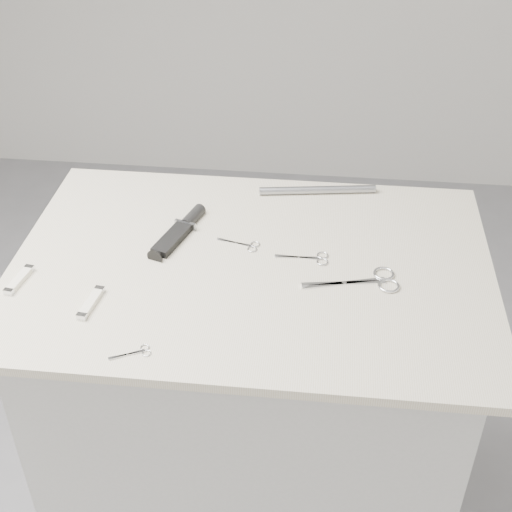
# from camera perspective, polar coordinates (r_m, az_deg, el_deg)

# --- Properties ---
(plinth) EXTENTS (0.90, 0.60, 0.90)m
(plinth) POSITION_cam_1_polar(r_m,az_deg,el_deg) (1.80, -0.31, -12.60)
(plinth) COLOR beige
(plinth) RESTS_ON ground
(display_board) EXTENTS (1.00, 0.70, 0.02)m
(display_board) POSITION_cam_1_polar(r_m,az_deg,el_deg) (1.49, -0.37, -0.87)
(display_board) COLOR beige
(display_board) RESTS_ON plinth
(large_shears) EXTENTS (0.19, 0.09, 0.01)m
(large_shears) POSITION_cam_1_polar(r_m,az_deg,el_deg) (1.45, 9.21, -1.98)
(large_shears) COLOR silver
(large_shears) RESTS_ON display_board
(embroidery_scissors_a) EXTENTS (0.11, 0.05, 0.00)m
(embroidery_scissors_a) POSITION_cam_1_polar(r_m,az_deg,el_deg) (1.50, 4.47, -0.17)
(embroidery_scissors_a) COLOR silver
(embroidery_scissors_a) RESTS_ON display_board
(embroidery_scissors_b) EXTENTS (0.09, 0.05, 0.00)m
(embroidery_scissors_b) POSITION_cam_1_polar(r_m,az_deg,el_deg) (1.53, -0.91, 0.90)
(embroidery_scissors_b) COLOR silver
(embroidery_scissors_b) RESTS_ON display_board
(tiny_scissors) EXTENTS (0.07, 0.05, 0.00)m
(tiny_scissors) POSITION_cam_1_polar(r_m,az_deg,el_deg) (1.30, -9.61, -7.64)
(tiny_scissors) COLOR silver
(tiny_scissors) RESTS_ON display_board
(sheathed_knife) EXTENTS (0.09, 0.19, 0.02)m
(sheathed_knife) POSITION_cam_1_polar(r_m,az_deg,el_deg) (1.58, -5.96, 2.15)
(sheathed_knife) COLOR black
(sheathed_knife) RESTS_ON display_board
(pocket_knife_a) EXTENTS (0.03, 0.09, 0.01)m
(pocket_knife_a) POSITION_cam_1_polar(r_m,az_deg,el_deg) (1.51, -18.41, -1.81)
(pocket_knife_a) COLOR white
(pocket_knife_a) RESTS_ON display_board
(pocket_knife_b) EXTENTS (0.03, 0.10, 0.01)m
(pocket_knife_b) POSITION_cam_1_polar(r_m,az_deg,el_deg) (1.41, -13.07, -3.64)
(pocket_knife_b) COLOR white
(pocket_knife_b) RESTS_ON display_board
(metal_rail) EXTENTS (0.28, 0.06, 0.02)m
(metal_rail) POSITION_cam_1_polar(r_m,az_deg,el_deg) (1.72, 4.95, 5.29)
(metal_rail) COLOR gray
(metal_rail) RESTS_ON display_board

